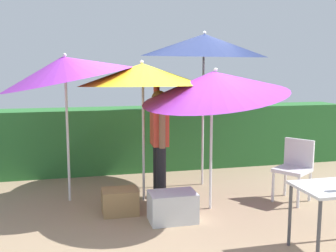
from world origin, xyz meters
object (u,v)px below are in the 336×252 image
(umbrella_rainbow, at_px, (204,45))
(umbrella_orange, at_px, (65,68))
(person_vendor, at_px, (159,137))
(chair_plastic, at_px, (295,166))
(cooler_box, at_px, (173,207))
(umbrella_yellow, at_px, (142,75))
(crate_cardboard, at_px, (120,201))
(folding_table, at_px, (336,194))
(umbrella_navy, at_px, (214,84))

(umbrella_rainbow, height_order, umbrella_orange, umbrella_rainbow)
(umbrella_rainbow, height_order, person_vendor, umbrella_rainbow)
(umbrella_orange, height_order, chair_plastic, umbrella_orange)
(umbrella_rainbow, bearing_deg, cooler_box, -121.25)
(umbrella_orange, relative_size, umbrella_yellow, 1.11)
(chair_plastic, bearing_deg, person_vendor, 166.32)
(person_vendor, xyz_separation_m, cooler_box, (-0.02, -0.83, -0.75))
(person_vendor, bearing_deg, crate_cardboard, -146.99)
(cooler_box, xyz_separation_m, folding_table, (1.42, -1.23, 0.45))
(umbrella_yellow, height_order, crate_cardboard, umbrella_yellow)
(person_vendor, distance_m, crate_cardboard, 1.07)
(umbrella_rainbow, distance_m, person_vendor, 1.70)
(umbrella_navy, distance_m, chair_plastic, 1.75)
(umbrella_rainbow, height_order, chair_plastic, umbrella_rainbow)
(person_vendor, bearing_deg, umbrella_orange, 168.67)
(umbrella_orange, relative_size, person_vendor, 1.20)
(umbrella_orange, relative_size, chair_plastic, 2.53)
(umbrella_yellow, distance_m, umbrella_navy, 1.03)
(umbrella_navy, relative_size, person_vendor, 1.11)
(chair_plastic, bearing_deg, crate_cardboard, 178.74)
(umbrella_navy, distance_m, folding_table, 2.03)
(umbrella_navy, bearing_deg, person_vendor, 139.08)
(umbrella_navy, distance_m, cooler_box, 1.67)
(umbrella_rainbow, xyz_separation_m, umbrella_navy, (-0.25, -1.15, -0.56))
(cooler_box, bearing_deg, folding_table, -40.97)
(umbrella_rainbow, relative_size, chair_plastic, 2.80)
(umbrella_navy, bearing_deg, umbrella_orange, 157.35)
(umbrella_rainbow, relative_size, crate_cardboard, 5.34)
(umbrella_yellow, height_order, umbrella_navy, umbrella_navy)
(umbrella_yellow, xyz_separation_m, chair_plastic, (2.13, -0.52, -1.31))
(umbrella_yellow, bearing_deg, cooler_box, -76.46)
(umbrella_rainbow, distance_m, umbrella_navy, 1.30)
(umbrella_navy, bearing_deg, cooler_box, -154.70)
(umbrella_rainbow, bearing_deg, crate_cardboard, -145.52)
(person_vendor, bearing_deg, folding_table, -55.75)
(umbrella_yellow, xyz_separation_m, cooler_box, (0.21, -0.89, -1.63))
(person_vendor, relative_size, folding_table, 2.35)
(chair_plastic, height_order, cooler_box, chair_plastic)
(umbrella_rainbow, xyz_separation_m, folding_table, (0.54, -2.68, -1.63))
(crate_cardboard, relative_size, folding_table, 0.58)
(chair_plastic, distance_m, crate_cardboard, 2.55)
(umbrella_rainbow, xyz_separation_m, cooler_box, (-0.88, -1.45, -2.08))
(umbrella_rainbow, height_order, umbrella_navy, umbrella_rainbow)
(chair_plastic, height_order, crate_cardboard, chair_plastic)
(chair_plastic, bearing_deg, umbrella_rainbow, 133.83)
(umbrella_navy, height_order, folding_table, umbrella_navy)
(umbrella_yellow, bearing_deg, umbrella_rainbow, 27.19)
(umbrella_rainbow, bearing_deg, umbrella_yellow, -152.81)
(umbrella_navy, xyz_separation_m, crate_cardboard, (-1.24, 0.13, -1.54))
(umbrella_navy, bearing_deg, chair_plastic, 3.18)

